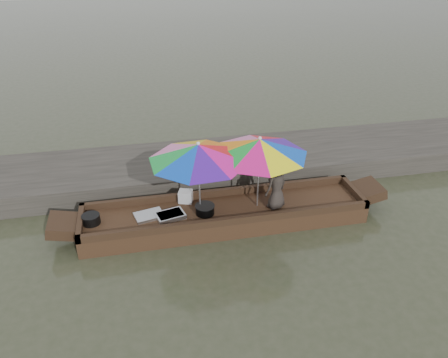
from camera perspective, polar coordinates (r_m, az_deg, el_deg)
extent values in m
plane|color=#343A24|center=(9.16, 0.13, -5.78)|extent=(80.00, 80.00, 0.00)
cube|color=#2D2B26|center=(10.88, -2.30, 1.81)|extent=(22.00, 2.20, 0.50)
cube|color=#3C2313|center=(9.06, 0.13, -4.87)|extent=(5.80, 1.20, 0.35)
cylinder|color=black|center=(8.88, -16.97, -5.04)|extent=(0.35, 0.35, 0.18)
cube|color=silver|center=(8.74, -7.03, -4.77)|extent=(0.63, 0.50, 0.09)
cube|color=silver|center=(8.84, -9.78, -4.72)|extent=(0.63, 0.50, 0.06)
cylinder|color=black|center=(8.78, -2.51, -4.05)|extent=(0.37, 0.37, 0.18)
cube|color=silver|center=(9.17, -5.04, -2.27)|extent=(0.34, 0.30, 0.26)
imported|color=#302925|center=(8.83, 6.89, -0.85)|extent=(0.60, 0.52, 1.02)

